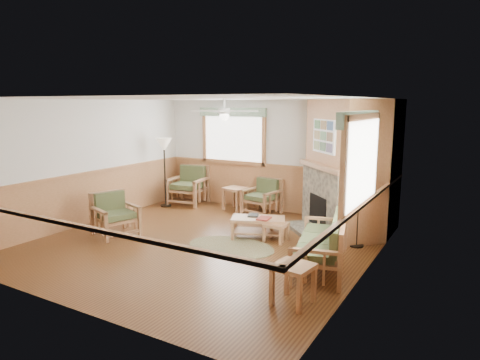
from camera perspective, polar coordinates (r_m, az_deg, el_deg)
The scene contains 24 objects.
floor at distance 8.22m, azimuth -4.92°, elevation -8.46°, with size 6.00×6.00×0.01m, color #583318.
ceiling at distance 7.79m, azimuth -5.22°, elevation 10.76°, with size 6.00×6.00×0.01m, color white.
wall_back at distance 10.46m, azimuth 4.42°, elevation 3.21°, with size 6.00×0.02×2.70m, color white.
wall_front at distance 5.75m, azimuth -22.52°, elevation -3.34°, with size 6.00×0.02×2.70m, color white.
wall_left at distance 9.91m, azimuth -19.44°, elevation 2.26°, with size 0.02×6.00×2.70m, color white.
wall_right at distance 6.66m, azimuth 16.59°, elevation -1.21°, with size 0.02×6.00×2.70m, color white.
wainscot at distance 8.06m, azimuth -4.98°, elevation -4.72°, with size 6.00×6.00×1.10m, color #AD7346, non-canonical shape.
fireplace at distance 8.85m, azimuth 13.76°, elevation 1.67°, with size 2.20×2.20×2.70m, color #AD7346, non-canonical shape.
window_back at distance 10.87m, azimuth -0.90°, elevation 9.73°, with size 1.90×0.16×1.50m, color white, non-canonical shape.
window_right at distance 6.35m, azimuth 16.35°, elevation 8.99°, with size 0.16×1.90×1.50m, color white, non-canonical shape.
ceiling_fan at distance 7.87m, azimuth -2.12°, elevation 10.49°, with size 1.24×1.24×0.36m, color white, non-canonical shape.
sofa at distance 7.06m, azimuth 10.74°, elevation -8.09°, with size 0.76×1.85×0.85m, color #A1714B, non-canonical shape.
armchair_back_left at distance 11.31m, azimuth -6.94°, elevation -0.70°, with size 0.88×0.88×0.99m, color #A1714B, non-canonical shape.
armchair_back_right at distance 10.25m, azimuth 2.90°, elevation -2.22°, with size 0.74×0.74×0.83m, color #A1714B, non-canonical shape.
armchair_left at distance 8.93m, azimuth -16.28°, elevation -4.43°, with size 0.76×0.76×0.85m, color #A1714B, non-canonical shape.
coffee_table at distance 8.46m, azimuth 2.44°, elevation -6.38°, with size 1.03×0.52×0.41m, color #A1714B, non-canonical shape.
end_table_chairs at distance 10.63m, azimuth -0.64°, elevation -2.50°, with size 0.50×0.48×0.56m, color #A1714B, non-canonical shape.
end_table_sofa at distance 5.83m, azimuth 7.08°, elevation -13.62°, with size 0.49×0.47×0.54m, color #A1714B, non-canonical shape.
footstool at distance 8.29m, azimuth 4.81°, elevation -6.95°, with size 0.41×0.41×0.36m, color #A1714B, non-canonical shape.
braided_rug at distance 7.99m, azimuth -1.24°, elevation -8.89°, with size 1.69×1.69×0.01m, color brown.
floor_lamp_left at distance 11.05m, azimuth -9.99°, elevation 1.00°, with size 0.40×0.40×1.76m, color black, non-canonical shape.
floor_lamp_right at distance 8.09m, azimuth 15.50°, elevation -2.61°, with size 0.40×0.40×1.75m, color black, non-canonical shape.
book_red at distance 8.28m, azimuth 3.21°, elevation -5.04°, with size 0.22×0.30×0.03m, color maroon.
book_dark at distance 8.52m, azimuth 1.77°, elevation -4.63°, with size 0.20×0.27×0.03m, color black.
Camera 1 is at (4.48, -6.37, 2.62)m, focal length 32.00 mm.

